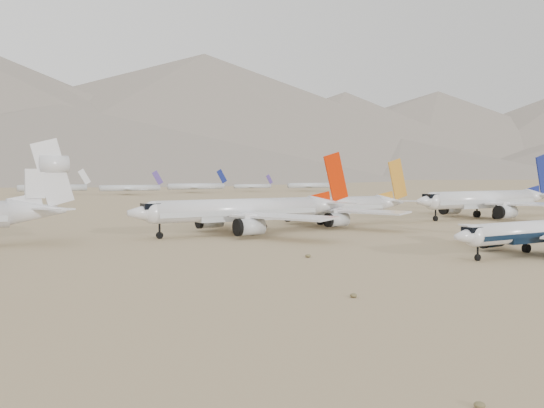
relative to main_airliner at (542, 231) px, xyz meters
The scene contains 6 objects.
ground 8.34m from the main_airliner, 159.00° to the left, with size 7000.00×7000.00×0.00m, color #7B6547.
main_airliner is the anchor object (origin of this frame).
row2_navy_widebody 84.46m from the main_airliner, 45.50° to the left, with size 57.03×55.77×20.29m.
row2_gold_tail 63.96m from the main_airliner, 88.66° to the left, with size 51.01×49.89×18.16m.
row2_orange_tail 62.92m from the main_airliner, 115.62° to the left, with size 54.13×52.95×19.31m.
foothills 1220.66m from the main_airliner, 64.76° to the left, with size 4637.50×1395.00×155.00m.
Camera 1 is at (-86.71, -68.40, 14.15)m, focal length 40.00 mm.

